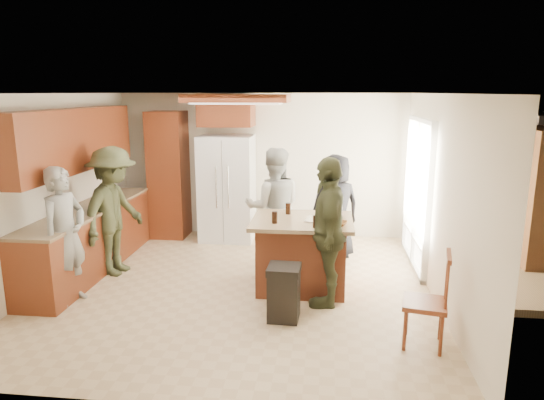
# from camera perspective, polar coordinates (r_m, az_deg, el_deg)

# --- Properties ---
(room_shell) EXTENTS (8.00, 5.20, 5.00)m
(room_shell) POSITION_cam_1_polar(r_m,az_deg,el_deg) (8.38, 29.06, -0.37)
(room_shell) COLOR tan
(room_shell) RESTS_ON ground
(person_front_left) EXTENTS (0.60, 0.71, 1.68)m
(person_front_left) POSITION_cam_1_polar(r_m,az_deg,el_deg) (6.30, -23.17, -3.91)
(person_front_left) COLOR gray
(person_front_left) RESTS_ON ground
(person_behind_left) EXTENTS (0.92, 0.65, 1.75)m
(person_behind_left) POSITION_cam_1_polar(r_m,az_deg,el_deg) (7.06, 0.22, -0.87)
(person_behind_left) COLOR #9C9C94
(person_behind_left) RESTS_ON ground
(person_behind_right) EXTENTS (0.93, 0.79, 1.61)m
(person_behind_right) POSITION_cam_1_polar(r_m,az_deg,el_deg) (7.44, 7.42, -0.80)
(person_behind_right) COLOR black
(person_behind_right) RESTS_ON ground
(person_side_right) EXTENTS (0.55, 1.06, 1.80)m
(person_side_right) POSITION_cam_1_polar(r_m,az_deg,el_deg) (5.79, 6.63, -3.74)
(person_side_right) COLOR #3A3D23
(person_side_right) RESTS_ON ground
(person_counter) EXTENTS (0.75, 1.24, 1.80)m
(person_counter) POSITION_cam_1_polar(r_m,az_deg,el_deg) (7.07, -18.10, -1.27)
(person_counter) COLOR #343921
(person_counter) RESTS_ON ground
(left_cabinetry) EXTENTS (0.64, 3.00, 2.30)m
(left_cabinetry) POSITION_cam_1_polar(r_m,az_deg,el_deg) (7.31, -21.21, -0.61)
(left_cabinetry) COLOR maroon
(left_cabinetry) RESTS_ON ground
(back_wall_units) EXTENTS (1.80, 0.60, 2.45)m
(back_wall_units) POSITION_cam_1_polar(r_m,az_deg,el_deg) (8.54, -10.43, 4.74)
(back_wall_units) COLOR maroon
(back_wall_units) RESTS_ON ground
(refrigerator) EXTENTS (0.90, 0.76, 1.80)m
(refrigerator) POSITION_cam_1_polar(r_m,az_deg,el_deg) (8.35, -5.30, 1.38)
(refrigerator) COLOR white
(refrigerator) RESTS_ON ground
(kitchen_island) EXTENTS (1.28, 1.03, 0.93)m
(kitchen_island) POSITION_cam_1_polar(r_m,az_deg,el_deg) (6.33, 3.52, -6.27)
(kitchen_island) COLOR #9A4527
(kitchen_island) RESTS_ON ground
(island_items) EXTENTS (0.95, 0.70, 0.15)m
(island_items) POSITION_cam_1_polar(r_m,az_deg,el_deg) (6.08, 5.71, -2.22)
(island_items) COLOR silver
(island_items) RESTS_ON kitchen_island
(trash_bin) EXTENTS (0.37, 0.37, 0.63)m
(trash_bin) POSITION_cam_1_polar(r_m,az_deg,el_deg) (5.54, 1.41, -10.80)
(trash_bin) COLOR black
(trash_bin) RESTS_ON ground
(spindle_chair) EXTENTS (0.50, 0.50, 0.99)m
(spindle_chair) POSITION_cam_1_polar(r_m,az_deg,el_deg) (5.18, 17.77, -11.54)
(spindle_chair) COLOR maroon
(spindle_chair) RESTS_ON ground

